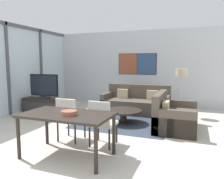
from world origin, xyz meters
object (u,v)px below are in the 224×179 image
Objects in this scene: television at (44,86)px; dining_table at (67,118)px; dining_chair_left at (69,117)px; fruit_bowl at (69,113)px; sofa_side at (172,117)px; dining_chair_centre at (102,121)px; sofa_main at (136,104)px; floor_lamp at (182,76)px; coffee_table at (123,113)px; tv_console at (45,105)px.

television reaches higher than dining_table.
dining_chair_left is at bearing -42.57° from television.
dining_chair_left is at bearing 122.06° from fruit_bowl.
dining_chair_centre is at bearing 145.06° from sofa_side.
dining_chair_centre is (0.12, -3.10, 0.22)m from sofa_main.
floor_lamp is at bearing 57.40° from dining_chair_left.
sofa_main is 2.35× the size of dining_chair_left.
television is 0.72× the size of sofa_side.
television is at bearing 174.72° from coffee_table.
dining_chair_centre is at bearing -111.80° from floor_lamp.
floor_lamp is at bearing 68.20° from dining_chair_centre.
tv_console is 3.64m from dining_table.
dining_chair_left reaches higher than coffee_table.
tv_console is 3.77m from fruit_bowl.
sofa_side is at bearing 40.71° from dining_chair_left.
dining_table is 0.17m from fruit_bowl.
sofa_main is 1.45× the size of sofa_side.
coffee_table is (-1.27, 0.09, -0.02)m from sofa_side.
tv_console is at bearing -90.00° from television.
fruit_bowl is 0.19× the size of floor_lamp.
dining_chair_centre is 3.39× the size of fruit_bowl.
fruit_bowl is 4.12m from floor_lamp.
television is 1.05× the size of coffee_table.
sofa_main is 3.11m from dining_chair_centre.
television is at bearing 137.43° from dining_chair_left.
fruit_bowl is (-0.15, -2.43, 0.52)m from coffee_table.
television is at bearing 145.20° from dining_chair_centre.
television is 3.62m from dining_table.
coffee_table is at bearing 84.21° from dining_table.
tv_console is 2.95m from sofa_main.
dining_chair_centre is (0.73, -0.03, 0.00)m from dining_chair_left.
dining_chair_centre is at bearing -87.70° from sofa_main.
sofa_side is at bearing 55.06° from dining_chair_centre.
tv_console is 1.63× the size of dining_chair_centre.
television is at bearing 90.00° from tv_console.
floor_lamp reaches higher than dining_table.
dining_table is at bearing 141.05° from fruit_bowl.
tv_console is at bearing 174.73° from coffee_table.
dining_chair_centre reaches higher than dining_table.
coffee_table is at bearing 86.54° from fruit_bowl.
tv_console is 0.69× the size of sofa_main.
dining_chair_centre reaches higher than sofa_main.
sofa_main is 1.37× the size of dining_table.
dining_chair_left is (2.13, -1.96, -0.35)m from television.
sofa_side is at bearing 56.31° from dining_table.
dining_chair_left is at bearing -109.46° from coffee_table.
coffee_table is at bearing 85.79° from sofa_side.
dining_chair_left is at bearing -101.11° from sofa_main.
fruit_bowl is (0.09, -0.07, 0.12)m from dining_table.
fruit_bowl is at bearing -93.46° from coffee_table.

